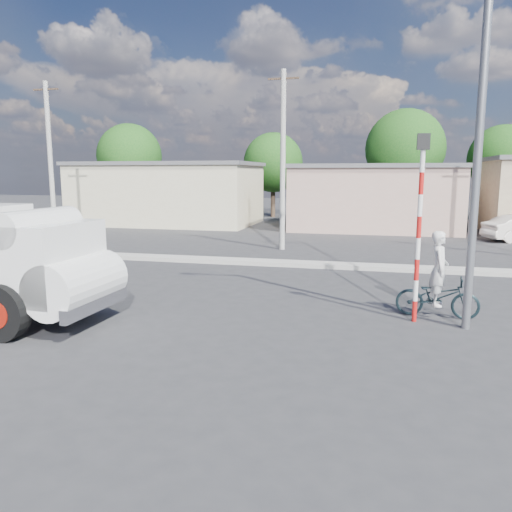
% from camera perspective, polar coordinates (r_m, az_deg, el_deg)
% --- Properties ---
extents(ground_plane, '(120.00, 120.00, 0.00)m').
position_cam_1_polar(ground_plane, '(11.30, 1.52, -8.50)').
color(ground_plane, '#2C2C2E').
rests_on(ground_plane, ground).
extents(median, '(40.00, 0.80, 0.16)m').
position_cam_1_polar(median, '(18.96, 6.67, -0.97)').
color(median, '#99968E').
rests_on(median, ground).
extents(bicycle, '(2.00, 0.83, 1.02)m').
position_cam_1_polar(bicycle, '(12.95, 20.01, -4.39)').
color(bicycle, black).
rests_on(bicycle, ground).
extents(cyclist, '(0.49, 0.70, 1.82)m').
position_cam_1_polar(cyclist, '(12.86, 20.11, -2.67)').
color(cyclist, silver).
rests_on(cyclist, ground).
extents(traffic_pole, '(0.28, 0.18, 4.36)m').
position_cam_1_polar(traffic_pole, '(12.08, 18.21, 4.77)').
color(traffic_pole, red).
rests_on(traffic_pole, ground).
extents(streetlight, '(2.34, 0.22, 9.00)m').
position_cam_1_polar(streetlight, '(11.95, 23.59, 15.81)').
color(streetlight, slate).
rests_on(streetlight, ground).
extents(building_row, '(37.80, 7.30, 4.44)m').
position_cam_1_polar(building_row, '(32.56, 11.78, 6.85)').
color(building_row, beige).
rests_on(building_row, ground).
extents(tree_row, '(43.62, 7.43, 8.42)m').
position_cam_1_polar(tree_row, '(39.02, 16.27, 11.27)').
color(tree_row, '#38281E').
rests_on(tree_row, ground).
extents(utility_poles, '(35.40, 0.24, 8.00)m').
position_cam_1_polar(utility_poles, '(22.54, 16.54, 10.54)').
color(utility_poles, '#99968E').
rests_on(utility_poles, ground).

